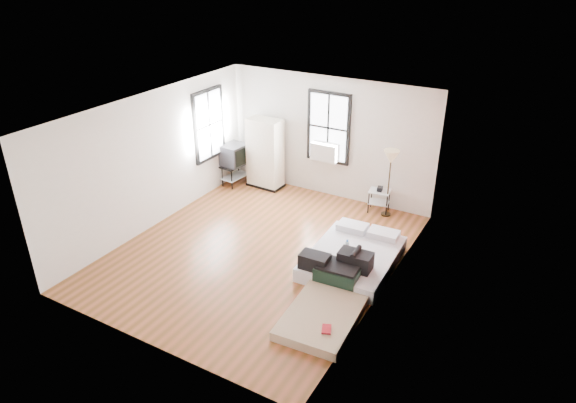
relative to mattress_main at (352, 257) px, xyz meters
The scene contains 8 objects.
ground 1.81m from the mattress_main, 165.92° to the right, with size 6.00×6.00×0.00m, color brown.
room_shell 2.18m from the mattress_main, behind, with size 5.02×6.02×2.80m.
mattress_main is the anchor object (origin of this frame).
mattress_bare 1.30m from the mattress_main, 82.57° to the right, with size 1.19×2.08×0.43m.
wardrobe 3.98m from the mattress_main, 145.72° to the left, with size 0.87×0.52×1.70m.
side_table 2.32m from the mattress_main, 98.58° to the left, with size 0.51×0.43×0.60m.
floor_lamp 2.48m from the mattress_main, 93.54° to the left, with size 0.32×0.32×1.50m.
tv_stand 4.45m from the mattress_main, 153.83° to the left, with size 0.57×0.77×1.02m.
Camera 1 is at (4.67, -7.09, 5.28)m, focal length 32.00 mm.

